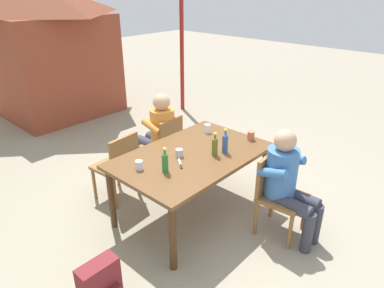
# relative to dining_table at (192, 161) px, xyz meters

# --- Properties ---
(ground_plane) EXTENTS (24.00, 24.00, 0.00)m
(ground_plane) POSITION_rel_dining_table_xyz_m (0.00, 0.00, -0.69)
(ground_plane) COLOR gray
(dining_table) EXTENTS (1.70, 1.09, 0.77)m
(dining_table) POSITION_rel_dining_table_xyz_m (0.00, 0.00, 0.00)
(dining_table) COLOR brown
(dining_table) RESTS_ON ground_plane
(chair_far_right) EXTENTS (0.47, 0.47, 0.87)m
(chair_far_right) POSITION_rel_dining_table_xyz_m (0.39, 0.84, -0.20)
(chair_far_right) COLOR olive
(chair_far_right) RESTS_ON ground_plane
(chair_near_right) EXTENTS (0.48, 0.48, 0.87)m
(chair_near_right) POSITION_rel_dining_table_xyz_m (0.37, -0.84, -0.20)
(chair_near_right) COLOR olive
(chair_near_right) RESTS_ON ground_plane
(chair_far_left) EXTENTS (0.48, 0.48, 0.87)m
(chair_far_left) POSITION_rel_dining_table_xyz_m (-0.37, 0.84, -0.20)
(chair_far_left) COLOR olive
(chair_far_left) RESTS_ON ground_plane
(person_in_white_shirt) EXTENTS (0.47, 0.61, 1.18)m
(person_in_white_shirt) POSITION_rel_dining_table_xyz_m (0.38, 0.95, -0.03)
(person_in_white_shirt) COLOR orange
(person_in_white_shirt) RESTS_ON ground_plane
(person_in_plaid_shirt) EXTENTS (0.47, 0.61, 1.18)m
(person_in_plaid_shirt) POSITION_rel_dining_table_xyz_m (0.38, -0.95, -0.03)
(person_in_plaid_shirt) COLOR #3D70B2
(person_in_plaid_shirt) RESTS_ON ground_plane
(bottle_blue) EXTENTS (0.06, 0.06, 0.28)m
(bottle_blue) POSITION_rel_dining_table_xyz_m (0.27, -0.24, 0.20)
(bottle_blue) COLOR #2D56A3
(bottle_blue) RESTS_ON dining_table
(bottle_olive) EXTENTS (0.06, 0.06, 0.26)m
(bottle_olive) POSITION_rel_dining_table_xyz_m (0.15, -0.19, 0.19)
(bottle_olive) COLOR #566623
(bottle_olive) RESTS_ON dining_table
(bottle_green) EXTENTS (0.06, 0.06, 0.26)m
(bottle_green) POSITION_rel_dining_table_xyz_m (-0.46, -0.07, 0.19)
(bottle_green) COLOR #287A38
(bottle_green) RESTS_ON dining_table
(cup_terracotta) EXTENTS (0.08, 0.08, 0.11)m
(cup_terracotta) POSITION_rel_dining_table_xyz_m (0.75, -0.26, 0.13)
(cup_terracotta) COLOR #BC6B47
(cup_terracotta) RESTS_ON dining_table
(cup_glass) EXTENTS (0.08, 0.08, 0.09)m
(cup_glass) POSITION_rel_dining_table_xyz_m (-0.60, 0.16, 0.13)
(cup_glass) COLOR silver
(cup_glass) RESTS_ON dining_table
(cup_steel) EXTENTS (0.08, 0.08, 0.08)m
(cup_steel) POSITION_rel_dining_table_xyz_m (-0.13, 0.06, 0.12)
(cup_steel) COLOR #B2B7BC
(cup_steel) RESTS_ON dining_table
(cup_white) EXTENTS (0.07, 0.07, 0.11)m
(cup_white) POSITION_rel_dining_table_xyz_m (0.56, 0.26, 0.14)
(cup_white) COLOR white
(cup_white) RESTS_ON dining_table
(table_knife) EXTENTS (0.17, 0.20, 0.01)m
(table_knife) POSITION_rel_dining_table_xyz_m (-0.25, -0.07, 0.09)
(table_knife) COLOR silver
(table_knife) RESTS_ON dining_table
(backpack_by_near_side) EXTENTS (0.33, 0.21, 0.48)m
(backpack_by_near_side) POSITION_rel_dining_table_xyz_m (-1.48, -0.35, -0.46)
(backpack_by_near_side) COLOR maroon
(backpack_by_near_side) RESTS_ON ground_plane
(brick_kiosk) EXTENTS (2.30, 2.10, 2.46)m
(brick_kiosk) POSITION_rel_dining_table_xyz_m (0.76, 4.39, 0.61)
(brick_kiosk) COLOR brown
(brick_kiosk) RESTS_ON ground_plane
(lamp_post) EXTENTS (0.56, 0.20, 2.76)m
(lamp_post) POSITION_rel_dining_table_xyz_m (2.57, 2.61, 1.28)
(lamp_post) COLOR maroon
(lamp_post) RESTS_ON ground_plane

